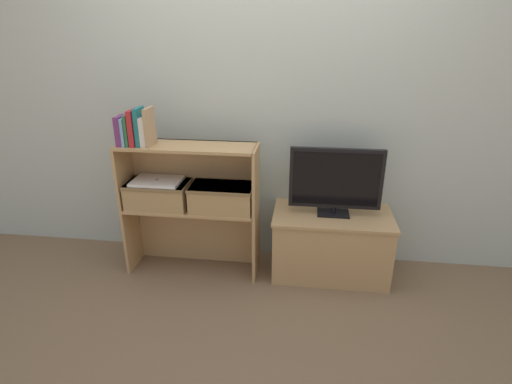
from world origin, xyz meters
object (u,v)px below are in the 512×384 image
object	(u,v)px
book_forest	(130,129)
book_skyblue	(127,131)
book_teal	(140,127)
storage_basket_right	(222,196)
book_plum	(122,130)
laptop	(157,181)
tv	(336,180)
book_crimson	(134,127)
book_ivory	(145,131)
book_tan	(150,127)
tv_stand	(331,244)
storage_basket_left	(158,193)

from	to	relation	value
book_forest	book_skyblue	bearing A→B (deg)	180.00
book_teal	storage_basket_right	distance (m)	0.71
book_teal	book_skyblue	bearing A→B (deg)	180.00
book_skyblue	book_plum	bearing A→B (deg)	180.00
laptop	tv	bearing A→B (deg)	4.30
book_crimson	book_forest	bearing A→B (deg)	180.00
book_ivory	storage_basket_right	world-z (taller)	book_ivory
book_ivory	storage_basket_right	distance (m)	0.67
book_teal	book_crimson	bearing A→B (deg)	180.00
book_plum	book_forest	world-z (taller)	book_forest
tv	storage_basket_right	bearing A→B (deg)	-173.16
book_tan	laptop	bearing A→B (deg)	79.57
book_skyblue	laptop	world-z (taller)	book_skyblue
book_crimson	book_ivory	bearing A→B (deg)	0.00
book_forest	book_teal	size ratio (longest dim) A/B	0.83
book_plum	tv_stand	bearing A→B (deg)	4.70
tv	laptop	size ratio (longest dim) A/B	1.87
book_teal	laptop	distance (m)	0.40
book_forest	book_ivory	size ratio (longest dim) A/B	1.09
book_teal	book_tan	distance (m)	0.07
storage_basket_left	book_teal	bearing A→B (deg)	-161.90
storage_basket_left	storage_basket_right	distance (m)	0.46
tv_stand	storage_basket_right	bearing A→B (deg)	-173.05
tv	book_ivory	bearing A→B (deg)	-174.77
book_skyblue	laptop	distance (m)	0.39
tv_stand	book_forest	bearing A→B (deg)	-175.10
storage_basket_left	laptop	size ratio (longest dim) A/B	1.30
book_teal	book_ivory	bearing A→B (deg)	0.00
tv	storage_basket_right	xyz separation A→B (m)	(-0.77, -0.09, -0.12)
tv	laptop	bearing A→B (deg)	-175.70
book_skyblue	book_crimson	xyz separation A→B (m)	(0.06, 0.00, 0.03)
book_forest	book_crimson	xyz separation A→B (m)	(0.03, 0.00, 0.01)
book_plum	laptop	bearing A→B (deg)	6.73
book_skyblue	laptop	size ratio (longest dim) A/B	0.55
tv	book_ivory	distance (m)	1.31
storage_basket_left	book_skyblue	bearing A→B (deg)	-171.95
book_teal	laptop	size ratio (longest dim) A/B	0.74
book_ivory	book_forest	bearing A→B (deg)	180.00
book_plum	book_skyblue	xyz separation A→B (m)	(0.03, 0.00, -0.00)
book_tan	book_skyblue	bearing A→B (deg)	180.00
book_crimson	storage_basket_left	bearing A→B (deg)	12.14
book_skyblue	storage_basket_right	bearing A→B (deg)	2.16
tv	book_crimson	world-z (taller)	book_crimson
book_crimson	book_ivory	distance (m)	0.08
book_ivory	book_tan	distance (m)	0.04
tv_stand	laptop	bearing A→B (deg)	-175.63
book_plum	book_tan	bearing A→B (deg)	0.00
book_tan	storage_basket_left	world-z (taller)	book_tan
book_plum	laptop	xyz separation A→B (m)	(0.20, 0.02, -0.36)
book_skyblue	laptop	bearing A→B (deg)	8.05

